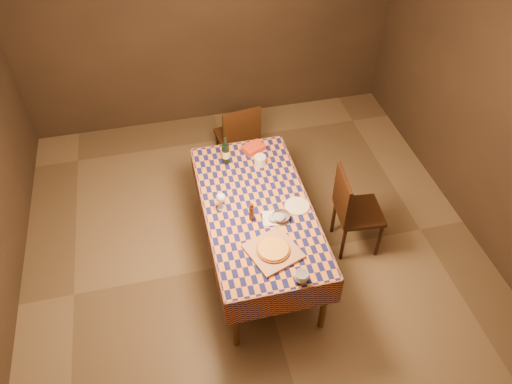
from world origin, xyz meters
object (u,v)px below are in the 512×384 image
(chair_right, at_px, (352,208))
(white_plate, at_px, (297,206))
(bowl, at_px, (281,217))
(wine_bottle, at_px, (226,153))
(chair_far, at_px, (239,136))
(pizza, at_px, (273,249))
(dining_table, at_px, (257,212))
(cutting_board, at_px, (273,251))

(chair_right, bearing_deg, white_plate, -171.42)
(bowl, relative_size, chair_right, 0.16)
(wine_bottle, distance_m, chair_far, 0.81)
(bowl, bearing_deg, pizza, -115.42)
(wine_bottle, height_order, white_plate, wine_bottle)
(dining_table, height_order, cutting_board, cutting_board)
(chair_right, bearing_deg, cutting_board, -149.83)
(bowl, height_order, chair_right, chair_right)
(bowl, distance_m, wine_bottle, 0.90)
(white_plate, bearing_deg, chair_far, 99.40)
(wine_bottle, relative_size, chair_far, 0.32)
(bowl, bearing_deg, chair_far, 92.22)
(cutting_board, xyz_separation_m, bowl, (0.16, 0.33, 0.01))
(dining_table, xyz_separation_m, chair_right, (0.92, 0.01, -0.17))
(dining_table, relative_size, bowl, 12.02)
(bowl, bearing_deg, dining_table, 130.53)
(dining_table, height_order, chair_right, chair_right)
(cutting_board, height_order, chair_far, chair_far)
(dining_table, bearing_deg, bowl, -49.47)
(cutting_board, distance_m, bowl, 0.37)
(pizza, bearing_deg, dining_table, 90.72)
(cutting_board, height_order, pizza, pizza)
(wine_bottle, relative_size, white_plate, 1.34)
(bowl, relative_size, wine_bottle, 0.52)
(bowl, bearing_deg, cutting_board, -115.42)
(wine_bottle, distance_m, chair_right, 1.30)
(cutting_board, distance_m, pizza, 0.03)
(cutting_board, xyz_separation_m, wine_bottle, (-0.16, 1.17, 0.10))
(cutting_board, xyz_separation_m, chair_far, (0.10, 1.85, -0.26))
(pizza, bearing_deg, chair_right, 30.17)
(chair_far, bearing_deg, bowl, -87.78)
(white_plate, relative_size, chair_right, 0.24)
(cutting_board, xyz_separation_m, chair_right, (0.92, 0.53, -0.26))
(wine_bottle, xyz_separation_m, chair_right, (1.08, -0.64, -0.36))
(pizza, distance_m, white_plate, 0.56)
(dining_table, relative_size, white_plate, 8.32)
(cutting_board, xyz_separation_m, pizza, (0.00, 0.00, 0.03))
(bowl, height_order, white_plate, bowl)
(wine_bottle, height_order, chair_far, wine_bottle)
(pizza, height_order, chair_far, chair_far)
(wine_bottle, bearing_deg, chair_far, 68.95)
(dining_table, bearing_deg, pizza, -89.28)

